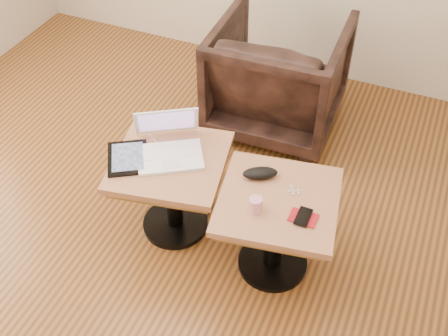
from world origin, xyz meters
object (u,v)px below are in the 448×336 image
at_px(side_table_right, 277,217).
at_px(striped_cup, 255,205).
at_px(side_table_left, 171,177).
at_px(armchair, 279,76).
at_px(laptop, 169,145).

distance_m(side_table_right, striped_cup, 0.22).
bearing_deg(side_table_left, armchair, 68.50).
bearing_deg(striped_cup, laptop, 158.93).
bearing_deg(armchair, striped_cup, 101.84).
height_order(side_table_left, side_table_right, same).
bearing_deg(armchair, side_table_left, 77.32).
distance_m(laptop, armchair, 1.14).
bearing_deg(side_table_left, laptop, 107.03).
xyz_separation_m(side_table_right, striped_cup, (-0.08, -0.12, 0.17)).
bearing_deg(striped_cup, armchair, 103.85).
height_order(laptop, armchair, armchair).
bearing_deg(armchair, laptop, 75.48).
distance_m(laptop, striped_cup, 0.61).
xyz_separation_m(laptop, armchair, (0.24, 1.10, -0.19)).
relative_size(side_table_left, laptop, 1.47).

